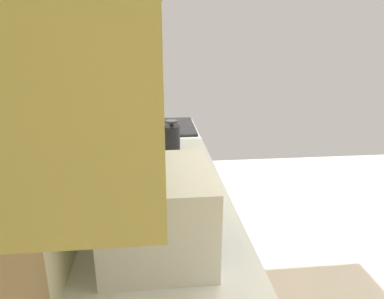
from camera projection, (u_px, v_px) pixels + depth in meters
wall_back at (74, 93)px, 1.55m from camera, size 3.81×0.12×2.84m
oven_range at (160, 175)px, 3.13m from camera, size 0.65×0.65×1.09m
microwave at (159, 211)px, 1.24m from camera, size 0.45×0.39×0.31m
bowl at (179, 186)px, 1.76m from camera, size 0.12×0.12×0.05m
kettle at (172, 138)px, 2.38m from camera, size 0.15×0.11×0.19m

